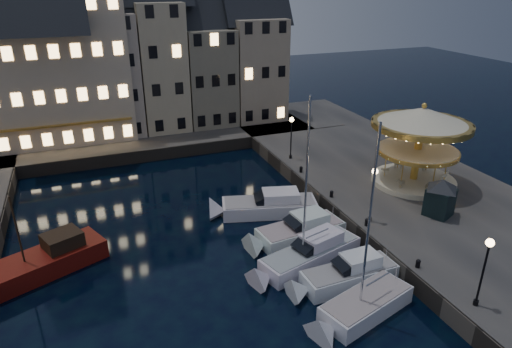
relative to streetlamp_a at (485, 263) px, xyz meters
name	(u,v)px	position (x,y,z in m)	size (l,w,h in m)	color
ground	(286,264)	(-7.20, 9.00, -4.02)	(160.00, 160.00, 0.00)	black
quay_east	(401,187)	(6.80, 15.00, -3.37)	(16.00, 56.00, 1.30)	#474442
quay_north	(118,141)	(-15.20, 37.00, -3.37)	(44.00, 12.00, 1.30)	#474442
quaywall_e	(321,203)	(-1.20, 15.00, -3.37)	(0.15, 44.00, 1.30)	#47423A
quaywall_n	(144,156)	(-13.20, 31.00, -3.37)	(48.00, 0.15, 1.30)	#47423A
streetlamp_a	(485,263)	(0.00, 0.00, 0.00)	(0.44, 0.44, 4.17)	black
streetlamp_b	(373,187)	(0.00, 10.00, 0.00)	(0.44, 0.44, 4.17)	black
streetlamp_c	(291,132)	(0.00, 23.50, 0.00)	(0.44, 0.44, 4.17)	black
streetlamp_d	(432,138)	(11.30, 17.00, 0.00)	(0.44, 0.44, 4.17)	black
bollard_a	(418,263)	(-0.60, 4.00, -2.41)	(0.30, 0.30, 0.57)	black
bollard_b	(367,222)	(-0.60, 9.50, -2.41)	(0.30, 0.30, 0.57)	black
bollard_c	(332,193)	(-0.60, 14.50, -2.41)	(0.30, 0.30, 0.57)	black
bollard_d	(301,169)	(-0.60, 20.00, -2.41)	(0.30, 0.30, 0.57)	black
townhouse_nb	(48,74)	(-21.25, 39.00, 4.26)	(6.16, 8.00, 13.80)	gray
townhouse_nc	(107,65)	(-15.20, 39.00, 4.76)	(6.82, 8.00, 14.80)	#A6978A
townhouse_nd	(159,58)	(-9.45, 39.00, 5.26)	(5.50, 8.00, 15.80)	tan
townhouse_ne	(206,68)	(-4.00, 39.00, 3.76)	(6.16, 8.00, 12.80)	slate
townhouse_nf	(253,60)	(2.05, 39.00, 4.26)	(6.82, 8.00, 13.80)	gray
hotel_corner	(46,59)	(-21.20, 39.00, 5.76)	(17.60, 9.00, 16.80)	#C1B199
motorboat_a	(359,309)	(-5.51, 2.76, -3.48)	(6.88, 3.92, 11.39)	silver
motorboat_b	(343,276)	(-4.82, 5.61, -3.38)	(7.14, 2.19, 2.15)	silver
motorboat_c	(306,256)	(-5.96, 8.43, -3.34)	(8.43, 4.22, 11.22)	silver
motorboat_d	(296,232)	(-5.27, 11.49, -3.38)	(7.50, 3.17, 2.15)	silver
motorboat_e	(264,206)	(-5.83, 16.09, -3.37)	(8.65, 4.58, 2.15)	silver
red_fishing_boat	(45,262)	(-22.12, 14.00, -3.31)	(8.27, 5.61, 6.05)	#5E100A
carousel	(421,131)	(7.39, 14.31, 1.96)	(8.11, 8.11, 7.10)	beige
ticket_kiosk	(441,191)	(5.30, 8.93, -0.76)	(2.81, 2.81, 3.30)	black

